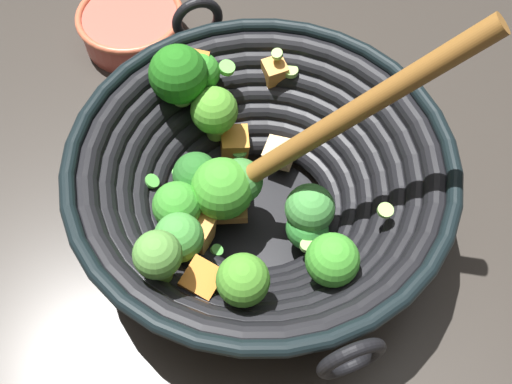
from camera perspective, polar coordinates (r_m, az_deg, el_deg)
name	(u,v)px	position (r m, az deg, el deg)	size (l,w,h in m)	color
ground_plane	(260,218)	(0.60, 0.40, -2.51)	(4.00, 4.00, 0.00)	#332D28
wok	(257,180)	(0.54, 0.13, 1.15)	(0.35, 0.35, 0.26)	black
prep_bowl	(132,25)	(0.76, -11.81, 15.36)	(0.13, 0.13, 0.04)	#D15647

